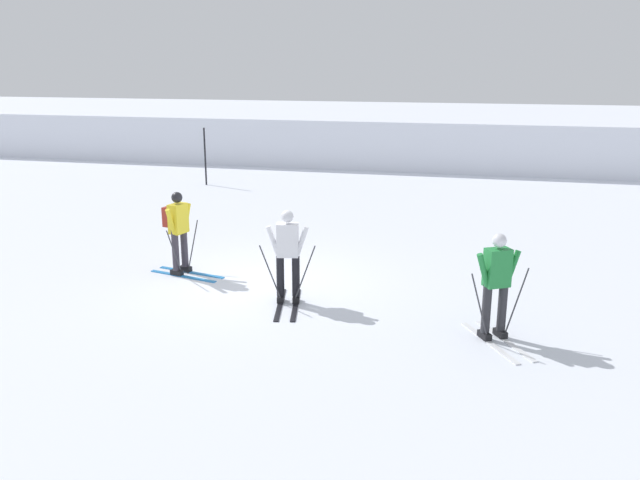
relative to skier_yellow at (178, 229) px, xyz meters
The scene contains 6 objects.
ground_plane 2.06m from the skier_yellow, ahead, with size 120.00×120.00×0.00m, color silver.
far_snow_ridge 18.05m from the skier_yellow, 84.22° to the left, with size 80.00×8.41×1.94m, color silver.
skier_yellow is the anchor object (origin of this frame).
skier_white 2.82m from the skier_yellow, 21.63° to the right, with size 0.99×1.64×1.71m.
skier_green 6.48m from the skier_yellow, 16.54° to the right, with size 1.13×1.57×1.71m.
trail_marker_pole 10.11m from the skier_yellow, 110.28° to the left, with size 0.06×0.06×2.00m, color black.
Camera 1 is at (4.00, -11.52, 4.21)m, focal length 36.60 mm.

